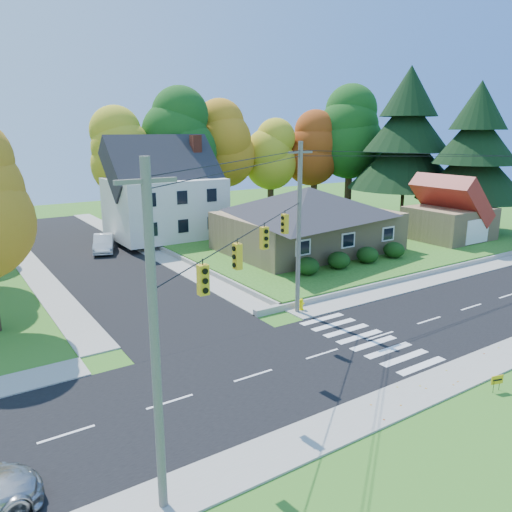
# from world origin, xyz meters

# --- Properties ---
(ground) EXTENTS (120.00, 120.00, 0.00)m
(ground) POSITION_xyz_m (0.00, 0.00, 0.00)
(ground) COLOR #3D7923
(road_main) EXTENTS (90.00, 8.00, 0.02)m
(road_main) POSITION_xyz_m (0.00, 0.00, 0.01)
(road_main) COLOR black
(road_main) RESTS_ON ground
(road_cross) EXTENTS (8.00, 44.00, 0.02)m
(road_cross) POSITION_xyz_m (-8.00, 26.00, 0.01)
(road_cross) COLOR black
(road_cross) RESTS_ON ground
(sidewalk_north) EXTENTS (90.00, 2.00, 0.08)m
(sidewalk_north) POSITION_xyz_m (0.00, 5.00, 0.04)
(sidewalk_north) COLOR #9C9A90
(sidewalk_north) RESTS_ON ground
(sidewalk_south) EXTENTS (90.00, 2.00, 0.08)m
(sidewalk_south) POSITION_xyz_m (0.00, -5.00, 0.04)
(sidewalk_south) COLOR #9C9A90
(sidewalk_south) RESTS_ON ground
(lawn) EXTENTS (30.00, 30.00, 0.50)m
(lawn) POSITION_xyz_m (13.00, 21.00, 0.25)
(lawn) COLOR #3D7923
(lawn) RESTS_ON ground
(ranch_house) EXTENTS (14.60, 10.60, 5.40)m
(ranch_house) POSITION_xyz_m (8.00, 16.00, 3.27)
(ranch_house) COLOR tan
(ranch_house) RESTS_ON lawn
(colonial_house) EXTENTS (10.40, 8.40, 9.60)m
(colonial_house) POSITION_xyz_m (0.04, 28.00, 4.58)
(colonial_house) COLOR silver
(colonial_house) RESTS_ON lawn
(garage) EXTENTS (7.30, 6.30, 4.60)m
(garage) POSITION_xyz_m (22.00, 11.99, 2.84)
(garage) COLOR tan
(garage) RESTS_ON lawn
(hedge_row) EXTENTS (10.70, 1.70, 1.27)m
(hedge_row) POSITION_xyz_m (7.50, 9.80, 1.14)
(hedge_row) COLOR #163A10
(hedge_row) RESTS_ON lawn
(traffic_infrastructure) EXTENTS (38.10, 10.66, 10.00)m
(traffic_infrastructure) POSITION_xyz_m (-0.15, 1.35, 5.15)
(traffic_infrastructure) COLOR #666059
(traffic_infrastructure) RESTS_ON ground
(tree_lot_0) EXTENTS (6.72, 6.72, 12.51)m
(tree_lot_0) POSITION_xyz_m (-2.00, 34.00, 8.31)
(tree_lot_0) COLOR #3F2A19
(tree_lot_0) RESTS_ON lawn
(tree_lot_1) EXTENTS (7.84, 7.84, 14.60)m
(tree_lot_1) POSITION_xyz_m (4.00, 33.00, 9.61)
(tree_lot_1) COLOR #3F2A19
(tree_lot_1) RESTS_ON lawn
(tree_lot_2) EXTENTS (7.28, 7.28, 13.56)m
(tree_lot_2) POSITION_xyz_m (10.00, 34.00, 8.96)
(tree_lot_2) COLOR #3F2A19
(tree_lot_2) RESTS_ON lawn
(tree_lot_3) EXTENTS (6.16, 6.16, 11.47)m
(tree_lot_3) POSITION_xyz_m (16.00, 33.00, 7.65)
(tree_lot_3) COLOR #3F2A19
(tree_lot_3) RESTS_ON lawn
(tree_lot_4) EXTENTS (6.72, 6.72, 12.51)m
(tree_lot_4) POSITION_xyz_m (22.00, 32.00, 8.31)
(tree_lot_4) COLOR #3F2A19
(tree_lot_4) RESTS_ON lawn
(tree_lot_5) EXTENTS (8.40, 8.40, 15.64)m
(tree_lot_5) POSITION_xyz_m (26.00, 30.00, 10.27)
(tree_lot_5) COLOR #3F2A19
(tree_lot_5) RESTS_ON lawn
(conifer_east_a) EXTENTS (12.80, 12.80, 16.96)m
(conifer_east_a) POSITION_xyz_m (27.00, 22.00, 9.39)
(conifer_east_a) COLOR #3F2A19
(conifer_east_a) RESTS_ON lawn
(conifer_east_b) EXTENTS (11.20, 11.20, 14.84)m
(conifer_east_b) POSITION_xyz_m (28.00, 14.00, 8.28)
(conifer_east_b) COLOR #3F2A19
(conifer_east_b) RESTS_ON lawn
(white_car) EXTENTS (3.09, 4.96, 1.54)m
(white_car) POSITION_xyz_m (-6.53, 26.70, 0.79)
(white_car) COLOR silver
(white_car) RESTS_ON road_cross
(fire_hydrant) EXTENTS (0.44, 0.34, 0.77)m
(fire_hydrant) POSITION_xyz_m (-1.12, 5.29, 0.37)
(fire_hydrant) COLOR #FFEC00
(fire_hydrant) RESTS_ON ground
(yard_sign) EXTENTS (0.56, 0.20, 0.73)m
(yard_sign) POSITION_xyz_m (-0.27, -6.70, 0.52)
(yard_sign) COLOR black
(yard_sign) RESTS_ON ground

